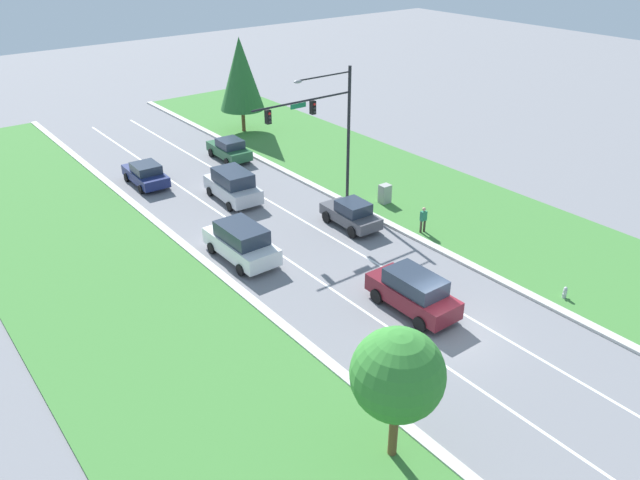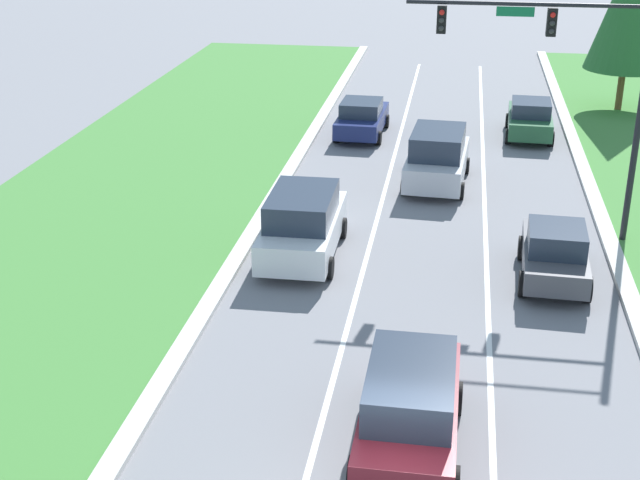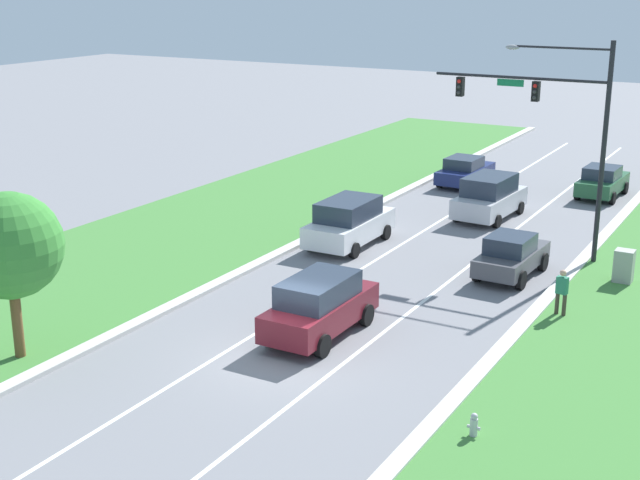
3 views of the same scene
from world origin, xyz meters
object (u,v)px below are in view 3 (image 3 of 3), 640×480
Objects in this scene: forest_sedan at (602,182)px; navy_sedan at (465,171)px; traffic_signal_mast at (557,117)px; silver_suv at (489,197)px; burgundy_suv at (320,305)px; pedestrian at (562,291)px; graphite_sedan at (511,255)px; oak_near_left_tree at (9,246)px; utility_cabinet at (624,267)px; fire_hydrant at (474,426)px; white_suv at (349,222)px.

forest_sedan is 7.33m from navy_sedan.
silver_suv is (-4.13, 4.63, -4.77)m from traffic_signal_mast.
burgundy_suv is 8.40m from pedestrian.
forest_sedan is at bearing 91.79° from traffic_signal_mast.
silver_suv is at bearing 116.84° from graphite_sedan.
burgundy_suv is 23.04m from navy_sedan.
burgundy_suv is at bearing 40.59° from oak_near_left_tree.
forest_sedan is 0.97× the size of navy_sedan.
graphite_sedan is at bearing 54.40° from oak_near_left_tree.
navy_sedan is (-7.28, -0.88, -0.04)m from forest_sedan.
burgundy_suv is 12.56m from utility_cabinet.
silver_suv is 6.98× the size of fire_hydrant.
navy_sedan is (-3.51, 6.08, -0.26)m from silver_suv.
forest_sedan is at bearing 81.41° from burgundy_suv.
white_suv is at bearing 177.49° from graphite_sedan.
oak_near_left_tree is (-11.13, -18.11, -2.23)m from traffic_signal_mast.
silver_suv is 1.13× the size of forest_sedan.
silver_suv reaches higher than utility_cabinet.
utility_cabinet is 4.73m from pedestrian.
graphite_sedan is at bearing -5.28° from white_suv.
burgundy_suv is 6.84× the size of fire_hydrant.
navy_sedan is at bearing 99.25° from burgundy_suv.
white_suv reaches higher than graphite_sedan.
fire_hydrant is at bearing -67.27° from navy_sedan.
graphite_sedan is 2.48× the size of pedestrian.
utility_cabinet is at bearing -95.28° from pedestrian.
pedestrian is 17.91m from oak_near_left_tree.
pedestrian reaches higher than fire_hydrant.
forest_sedan reaches higher than fire_hydrant.
graphite_sedan is 13.09m from fire_hydrant.
white_suv is at bearing 78.17° from oak_near_left_tree.
burgundy_suv reaches higher than forest_sedan.
traffic_signal_mast reaches higher than white_suv.
silver_suv reaches higher than graphite_sedan.
white_suv is 0.96× the size of oak_near_left_tree.
forest_sedan is (-0.36, 11.58, -4.99)m from traffic_signal_mast.
traffic_signal_mast is 2.05× the size of forest_sedan.
silver_suv is 1.09× the size of navy_sedan.
graphite_sedan is 4.33m from pedestrian.
utility_cabinet is at bearing 47.84° from oak_near_left_tree.
white_suv is 2.97× the size of pedestrian.
graphite_sedan is 0.97× the size of forest_sedan.
white_suv is 3.79× the size of utility_cabinet.
fire_hydrant is at bearing -73.87° from graphite_sedan.
forest_sedan is 18.35m from pedestrian.
white_suv is 16.12m from forest_sedan.
white_suv is 1.16× the size of forest_sedan.
traffic_signal_mast is 1.85× the size of burgundy_suv.
navy_sedan is at bearing 131.15° from utility_cabinet.
oak_near_left_tree reaches higher than burgundy_suv.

